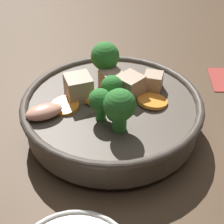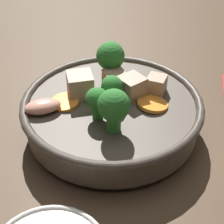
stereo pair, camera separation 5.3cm
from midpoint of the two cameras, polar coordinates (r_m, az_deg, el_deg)
The scene contains 2 objects.
ground_plane at distance 0.55m, azimuth 2.75°, elevation -2.91°, with size 3.00×3.00×0.00m, color #4C3826.
stirfry_bowl at distance 0.53m, azimuth 2.82°, elevation 0.27°, with size 0.25×0.25×0.11m.
Camera 2 is at (0.02, 0.42, 0.36)m, focal length 60.00 mm.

